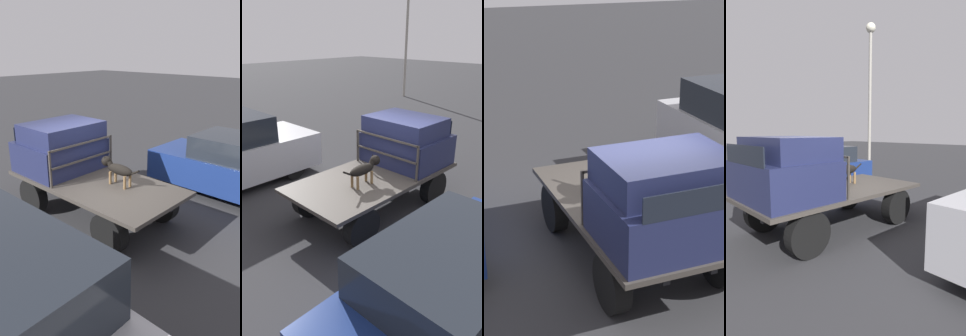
# 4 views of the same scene
# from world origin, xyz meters

# --- Properties ---
(ground_plane) EXTENTS (80.00, 80.00, 0.00)m
(ground_plane) POSITION_xyz_m (0.00, 0.00, 0.00)
(ground_plane) COLOR #2D2D30
(flatbed_truck) EXTENTS (4.08, 2.01, 0.89)m
(flatbed_truck) POSITION_xyz_m (0.00, 0.00, 0.64)
(flatbed_truck) COLOR black
(flatbed_truck) RESTS_ON ground
(truck_cab) EXTENTS (1.54, 1.89, 1.19)m
(truck_cab) POSITION_xyz_m (1.19, 0.00, 1.45)
(truck_cab) COLOR #1E2347
(truck_cab) RESTS_ON flatbed_truck
(truck_headboard) EXTENTS (0.04, 1.89, 0.83)m
(truck_headboard) POSITION_xyz_m (0.38, 0.00, 1.44)
(truck_headboard) COLOR #3D3833
(truck_headboard) RESTS_ON flatbed_truck
(dog) EXTENTS (1.11, 0.23, 0.62)m
(dog) POSITION_xyz_m (-0.49, -0.19, 1.26)
(dog) COLOR brown
(dog) RESTS_ON flatbed_truck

